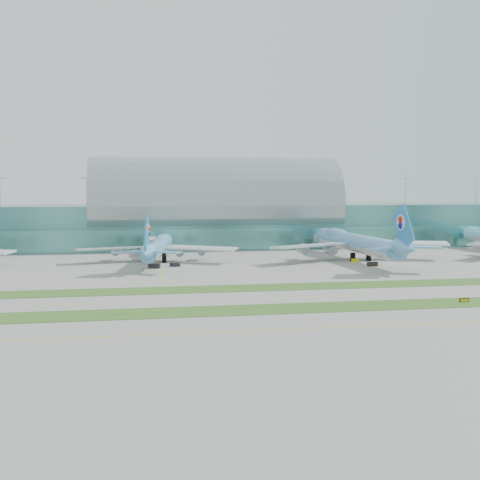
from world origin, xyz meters
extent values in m
plane|color=gray|center=(0.00, 0.00, 0.00)|extent=(700.00, 700.00, 0.00)
cube|color=#3D7A75|center=(0.00, 130.00, 10.00)|extent=(340.00, 42.00, 20.00)
cube|color=#3D7A75|center=(0.00, 106.00, 5.00)|extent=(340.00, 8.00, 10.00)
ellipsoid|color=#9EA5A8|center=(0.00, 130.00, 20.00)|extent=(340.00, 46.20, 16.17)
cylinder|color=white|center=(0.00, 130.00, 28.00)|extent=(0.80, 0.80, 16.00)
cube|color=#B2B7B7|center=(-31.00, 95.00, 5.50)|extent=(3.50, 22.00, 3.00)
cylinder|color=black|center=(-31.00, 85.00, 2.00)|extent=(1.00, 1.00, 4.00)
cube|color=#B2B7B7|center=(44.00, 95.00, 5.50)|extent=(3.50, 22.00, 3.00)
cylinder|color=black|center=(44.00, 85.00, 2.00)|extent=(1.00, 1.00, 4.00)
cube|color=#B2B7B7|center=(119.00, 95.00, 5.50)|extent=(3.50, 22.00, 3.00)
cube|color=#2D591E|center=(0.00, -28.00, 0.04)|extent=(420.00, 12.00, 0.08)
cube|color=#2D591E|center=(0.00, 2.00, 0.04)|extent=(420.00, 12.00, 0.08)
cube|color=yellow|center=(0.00, -48.00, 0.01)|extent=(420.00, 0.35, 0.01)
cube|color=yellow|center=(0.00, -14.00, 0.01)|extent=(420.00, 0.35, 0.01)
cube|color=yellow|center=(0.00, 18.00, 0.01)|extent=(420.00, 0.35, 0.01)
cube|color=yellow|center=(0.00, 40.00, 0.01)|extent=(420.00, 0.35, 0.01)
cylinder|color=#5EA5D0|center=(-29.85, 68.14, 5.68)|extent=(14.28, 58.00, 5.78)
ellipsoid|color=#5EA5D0|center=(-27.45, 84.14, 7.27)|extent=(8.03, 18.18, 4.12)
cone|color=#5EA5D0|center=(-25.23, 98.92, 5.68)|extent=(6.41, 5.47, 5.78)
cone|color=#5EA5D0|center=(-34.69, 35.88, 6.80)|extent=(6.67, 9.11, 5.49)
cube|color=silver|center=(-46.71, 68.79, 5.31)|extent=(28.82, 13.34, 1.14)
cylinder|color=gray|center=(-41.82, 73.14, 3.35)|extent=(3.89, 5.54, 3.17)
cube|color=silver|center=(-13.54, 63.81, 5.31)|extent=(27.65, 20.25, 1.14)
cylinder|color=gray|center=(-16.94, 69.41, 3.35)|extent=(3.89, 5.54, 3.17)
cube|color=teal|center=(-34.41, 37.73, 12.67)|extent=(2.37, 12.20, 13.43)
cylinder|color=white|center=(-34.27, 38.65, 14.07)|extent=(1.49, 4.55, 4.47)
cylinder|color=black|center=(-26.59, 89.85, 1.40)|extent=(1.68, 1.68, 2.80)
cylinder|color=black|center=(-33.17, 64.87, 1.40)|extent=(1.68, 1.68, 2.80)
cylinder|color=black|center=(-27.64, 64.04, 1.40)|extent=(1.68, 1.68, 2.80)
cylinder|color=#65A1DE|center=(47.32, 60.56, 6.78)|extent=(12.00, 69.22, 6.89)
ellipsoid|color=#65A1DE|center=(45.88, 79.79, 8.67)|extent=(8.09, 21.37, 4.91)
cone|color=#65A1DE|center=(44.56, 97.57, 6.78)|extent=(7.28, 6.05, 6.89)
cone|color=#65A1DE|center=(50.22, 21.77, 8.11)|extent=(7.27, 10.46, 6.55)
cube|color=silver|center=(27.54, 56.85, 6.33)|extent=(33.60, 22.26, 1.36)
cylinder|color=#999BA2|center=(32.08, 63.21, 4.00)|extent=(4.22, 6.38, 3.78)
cube|color=silver|center=(67.43, 59.83, 6.33)|extent=(34.30, 18.12, 1.36)
cylinder|color=#999BA2|center=(62.00, 65.44, 4.00)|extent=(4.22, 6.38, 3.78)
cube|color=#2E80CC|center=(50.05, 23.99, 15.11)|extent=(1.75, 14.61, 16.02)
cylinder|color=silver|center=(49.97, 25.10, 16.78)|extent=(1.39, 5.39, 5.33)
cylinder|color=black|center=(45.37, 86.66, 1.67)|extent=(2.00, 2.00, 3.33)
cylinder|color=black|center=(44.33, 55.88, 1.67)|extent=(2.00, 2.00, 3.33)
cylinder|color=black|center=(50.98, 56.37, 1.67)|extent=(2.00, 2.00, 3.33)
cone|color=#6FD1F5|center=(117.35, 100.74, 6.65)|extent=(7.73, 6.72, 6.75)
cube|color=black|center=(-31.81, 48.93, 0.82)|extent=(4.48, 2.97, 1.63)
cube|color=black|center=(-24.22, 52.54, 0.71)|extent=(4.12, 2.99, 1.43)
cube|color=#D8CA0C|center=(44.29, 53.06, 0.65)|extent=(3.12, 2.25, 1.30)
cube|color=black|center=(46.42, 41.22, 0.75)|extent=(3.79, 1.92, 1.50)
cube|color=black|center=(42.64, -27.70, 0.53)|extent=(2.48, 0.24, 1.05)
cube|color=yellow|center=(42.64, -27.87, 0.53)|extent=(2.10, 0.04, 0.76)
cylinder|color=black|center=(41.79, -27.70, 0.24)|extent=(0.11, 0.11, 0.48)
cylinder|color=black|center=(43.50, -27.69, 0.24)|extent=(0.11, 0.11, 0.48)
camera|label=1|loc=(-37.13, -163.92, 28.63)|focal=45.00mm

